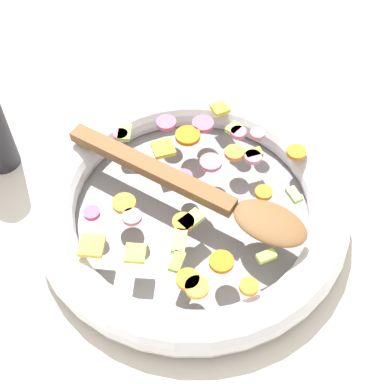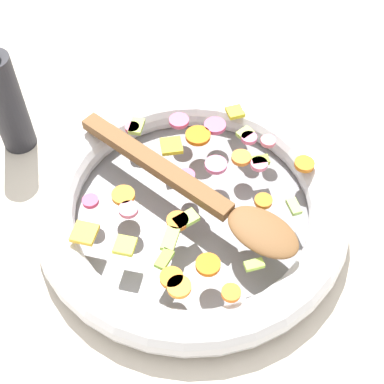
# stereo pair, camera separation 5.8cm
# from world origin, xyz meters

# --- Properties ---
(ground_plane) EXTENTS (4.00, 4.00, 0.00)m
(ground_plane) POSITION_xyz_m (0.00, 0.00, 0.00)
(ground_plane) COLOR beige
(skillet) EXTENTS (0.39, 0.39, 0.05)m
(skillet) POSITION_xyz_m (0.00, 0.00, 0.02)
(skillet) COLOR slate
(skillet) RESTS_ON ground_plane
(chopped_vegetables) EXTENTS (0.28, 0.30, 0.01)m
(chopped_vegetables) POSITION_xyz_m (0.00, -0.01, 0.05)
(chopped_vegetables) COLOR orange
(chopped_vegetables) RESTS_ON skillet
(wooden_spoon) EXTENTS (0.33, 0.06, 0.01)m
(wooden_spoon) POSITION_xyz_m (-0.02, 0.00, 0.06)
(wooden_spoon) COLOR brown
(wooden_spoon) RESTS_ON chopped_vegetables
(pepper_mill) EXTENTS (0.05, 0.05, 0.18)m
(pepper_mill) POSITION_xyz_m (0.28, 0.04, 0.08)
(pepper_mill) COLOR #232328
(pepper_mill) RESTS_ON ground_plane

